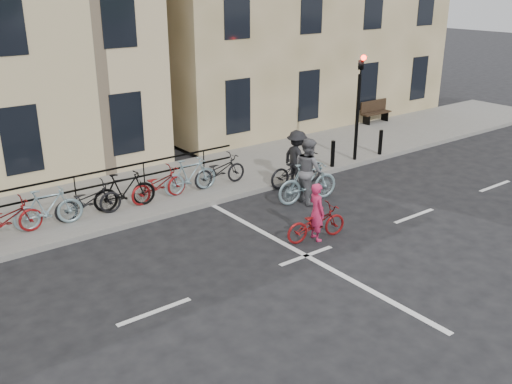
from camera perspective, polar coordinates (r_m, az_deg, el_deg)
ground at (r=13.61m, az=5.05°, el=-6.39°), size 120.00×120.00×0.00m
sidewalk at (r=16.64m, az=-19.77°, el=-2.12°), size 46.00×4.00×0.15m
traffic_light at (r=19.95m, az=10.25°, el=9.55°), size 0.18×0.30×3.90m
bollard_east at (r=19.48m, az=7.69°, el=3.81°), size 0.14×0.14×0.90m
bollard_west at (r=21.19m, az=12.34°, el=4.89°), size 0.14×0.14×0.90m
bench at (r=26.03m, az=11.80°, el=7.97°), size 1.60×0.41×0.97m
parked_bikes at (r=15.79m, az=-16.51°, el=-0.74°), size 10.40×1.23×1.05m
cyclist_pink at (r=14.26m, az=6.05°, el=-2.82°), size 1.74×0.85×1.49m
cyclist_grey at (r=16.58m, az=5.22°, el=1.56°), size 2.05×1.03×1.92m
cyclist_dark at (r=17.95m, az=4.10°, el=2.82°), size 2.03×1.18×1.77m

